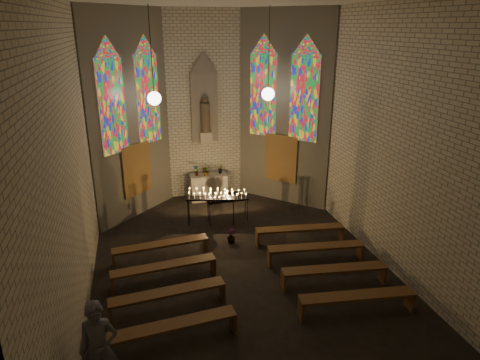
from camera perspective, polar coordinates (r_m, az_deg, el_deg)
The scene contains 18 objects.
floor at distance 12.03m, azimuth 0.44°, elevation -12.23°, with size 12.00×12.00×0.00m, color black.
room at distance 13.73m, azimuth -3.03°, elevation 8.64°, with size 8.22×12.43×7.00m.
altar at distance 16.60m, azimuth -4.21°, elevation -0.93°, with size 1.40×0.60×1.00m, color #B7AC95.
flower_vase_left at distance 16.30m, azimuth -5.86°, elevation 1.28°, with size 0.22×0.15×0.42m, color #4C723F.
flower_vase_center at distance 16.30m, azimuth -4.52°, elevation 1.26°, with size 0.35×0.30×0.39m, color #4C723F.
flower_vase_right at distance 16.53m, azimuth -2.60°, elevation 1.53°, with size 0.20×0.16×0.37m, color #4C723F.
aisle_flower_pot at distance 13.40m, azimuth -1.17°, elevation -7.47°, with size 0.26×0.26×0.47m, color #4C723F.
votive_stand_left at distance 14.34m, azimuth -3.93°, elevation -2.11°, with size 1.67×0.75×1.20m.
votive_stand_right at distance 14.50m, azimuth -1.65°, elevation -2.39°, with size 1.43×0.41×1.04m.
pew_left_0 at distance 12.62m, azimuth -10.52°, elevation -8.69°, with size 2.76×0.67×0.53m.
pew_right_0 at distance 13.44m, azimuth 8.01°, elevation -6.65°, with size 2.76×0.67×0.53m.
pew_left_1 at distance 11.57m, azimuth -10.10°, elevation -11.49°, with size 2.76×0.67×0.53m.
pew_right_1 at distance 12.47m, azimuth 10.04°, elevation -9.02°, with size 2.76×0.67×0.53m.
pew_left_2 at distance 10.57m, azimuth -9.58°, elevation -14.82°, with size 2.76×0.67×0.53m.
pew_right_2 at distance 11.54m, azimuth 12.45°, elevation -11.76°, with size 2.76×0.67×0.53m.
pew_left_3 at distance 9.60m, azimuth -8.94°, elevation -18.84°, with size 2.76×0.67×0.53m.
pew_right_3 at distance 10.67m, azimuth 15.33°, elevation -14.95°, with size 2.76×0.67×0.53m.
visitor at distance 8.59m, azimuth -18.25°, elevation -20.62°, with size 0.70×0.46×1.91m, color #53555E.
Camera 1 is at (-2.53, -9.86, 6.41)m, focal length 32.00 mm.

